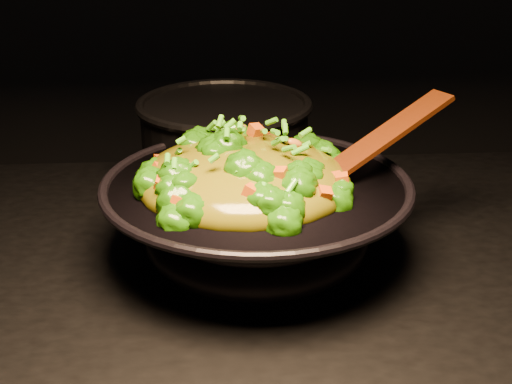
{
  "coord_description": "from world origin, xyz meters",
  "views": [
    {
      "loc": [
        0.05,
        -0.71,
        1.34
      ],
      "look_at": [
        0.1,
        0.1,
        0.99
      ],
      "focal_mm": 50.0,
      "sensor_mm": 36.0,
      "label": 1
    }
  ],
  "objects": [
    {
      "name": "wok",
      "position": [
        0.1,
        0.09,
        0.95
      ],
      "size": [
        0.48,
        0.48,
        0.1
      ],
      "primitive_type": null,
      "rotation": [
        0.0,
        0.0,
        0.4
      ],
      "color": "black",
      "rests_on": "stovetop"
    },
    {
      "name": "spatula",
      "position": [
        0.25,
        0.11,
        1.04
      ],
      "size": [
        0.22,
        0.14,
        0.1
      ],
      "primitive_type": "cube",
      "rotation": [
        0.0,
        -0.38,
        0.48
      ],
      "color": "#391104",
      "rests_on": "wok"
    },
    {
      "name": "stir_fry",
      "position": [
        0.09,
        0.09,
        1.05
      ],
      "size": [
        0.3,
        0.3,
        0.09
      ],
      "primitive_type": null,
      "rotation": [
        0.0,
        0.0,
        -0.14
      ],
      "color": "#1F5906",
      "rests_on": "wok"
    },
    {
      "name": "back_pot",
      "position": [
        0.07,
        0.32,
        0.97
      ],
      "size": [
        0.29,
        0.29,
        0.14
      ],
      "primitive_type": "cylinder",
      "rotation": [
        0.0,
        0.0,
        0.19
      ],
      "color": "black",
      "rests_on": "stovetop"
    }
  ]
}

